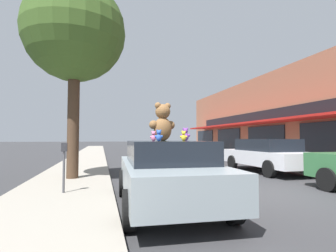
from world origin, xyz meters
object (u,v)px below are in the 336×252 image
object	(u,v)px
plush_art_car	(167,171)
parked_car_far_center	(267,154)
teddy_bear_pink	(154,136)
teddy_bear_purple	(185,135)
parking_meter	(64,161)
teddy_bear_green	(164,135)
teddy_bear_giant	(163,122)
teddy_bear_yellow	(184,136)
street_tree	(75,33)
teddy_bear_blue	(159,136)

from	to	relation	value
plush_art_car	parked_car_far_center	distance (m)	7.51
teddy_bear_pink	plush_art_car	bearing A→B (deg)	-121.33
teddy_bear_purple	parking_meter	world-z (taller)	teddy_bear_purple
teddy_bear_green	parking_meter	world-z (taller)	teddy_bear_green
plush_art_car	teddy_bear_green	world-z (taller)	teddy_bear_green
teddy_bear_purple	teddy_bear_pink	bearing A→B (deg)	43.04
teddy_bear_giant	teddy_bear_yellow	xyz separation A→B (m)	(0.41, -0.32, -0.32)
plush_art_car	street_tree	xyz separation A→B (m)	(-2.40, 4.07, 4.54)
plush_art_car	teddy_bear_green	xyz separation A→B (m)	(0.18, 1.03, 0.82)
plush_art_car	parked_car_far_center	size ratio (longest dim) A/B	0.94
teddy_bear_giant	street_tree	distance (m)	5.67
teddy_bear_pink	teddy_bear_blue	size ratio (longest dim) A/B	0.94
teddy_bear_purple	teddy_bear_blue	xyz separation A→B (m)	(-0.85, -0.95, -0.04)
teddy_bear_yellow	teddy_bear_pink	bearing A→B (deg)	27.66
teddy_bear_giant	teddy_bear_green	distance (m)	0.90
teddy_bear_yellow	parking_meter	world-z (taller)	teddy_bear_yellow
teddy_bear_purple	teddy_bear_pink	distance (m)	0.98
plush_art_car	teddy_bear_giant	distance (m)	1.12
teddy_bear_giant	parked_car_far_center	xyz separation A→B (m)	(5.90, 4.52, -1.09)
teddy_bear_giant	teddy_bear_green	size ratio (longest dim) A/B	2.87
teddy_bear_giant	teddy_bear_green	bearing A→B (deg)	-119.34
parked_car_far_center	teddy_bear_yellow	bearing A→B (deg)	-138.63
teddy_bear_yellow	street_tree	distance (m)	6.26
teddy_bear_giant	teddy_bear_yellow	bearing A→B (deg)	128.56
teddy_bear_yellow	parked_car_far_center	size ratio (longest dim) A/B	0.05
teddy_bear_pink	parking_meter	xyz separation A→B (m)	(-1.99, 1.80, -0.62)
teddy_bear_blue	teddy_bear_yellow	bearing A→B (deg)	-127.54
plush_art_car	teddy_bear_giant	size ratio (longest dim) A/B	5.01
teddy_bear_giant	teddy_bear_blue	bearing A→B (deg)	59.65
teddy_bear_giant	teddy_bear_blue	world-z (taller)	teddy_bear_giant
teddy_bear_pink	parking_meter	bearing A→B (deg)	-21.48
teddy_bear_giant	teddy_bear_pink	distance (m)	0.67
teddy_bear_blue	street_tree	world-z (taller)	street_tree
teddy_bear_giant	teddy_bear_pink	bearing A→B (deg)	44.81
teddy_bear_pink	teddy_bear_green	xyz separation A→B (m)	(0.55, 1.32, 0.05)
parked_car_far_center	teddy_bear_pink	bearing A→B (deg)	-141.10
parked_car_far_center	parking_meter	size ratio (longest dim) A/B	3.74
teddy_bear_purple	teddy_bear_blue	world-z (taller)	teddy_bear_purple
teddy_bear_yellow	teddy_bear_purple	size ratio (longest dim) A/B	0.73
teddy_bear_green	teddy_bear_yellow	bearing A→B (deg)	102.00
teddy_bear_green	parking_meter	size ratio (longest dim) A/B	0.24
parked_car_far_center	street_tree	distance (m)	9.42
teddy_bear_pink	street_tree	distance (m)	6.10
teddy_bear_purple	parked_car_far_center	size ratio (longest dim) A/B	0.07
teddy_bear_green	street_tree	size ratio (longest dim) A/B	0.04
parked_car_far_center	street_tree	xyz separation A→B (m)	(-8.24, -0.66, 4.52)
teddy_bear_blue	parking_meter	bearing A→B (deg)	-39.09
plush_art_car	teddy_bear_yellow	distance (m)	0.87
teddy_bear_yellow	teddy_bear_green	world-z (taller)	teddy_bear_green
teddy_bear_pink	teddy_bear_green	world-z (taller)	teddy_bear_green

